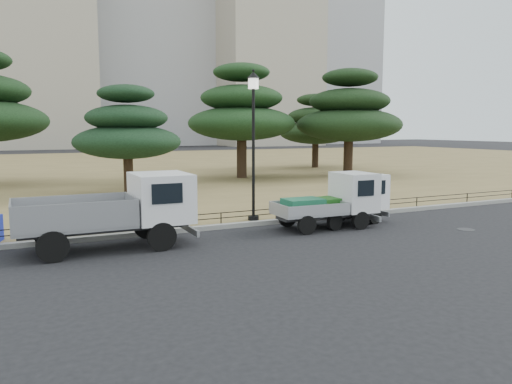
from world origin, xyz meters
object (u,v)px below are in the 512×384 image
street_lamp (253,121)px  truck_kei_front (333,201)px  truck_kei_rear (349,199)px  truck_large (117,208)px

street_lamp → truck_kei_front: bearing=-38.3°
truck_kei_rear → truck_large: bearing=172.3°
truck_kei_rear → street_lamp: 4.50m
truck_large → street_lamp: street_lamp is taller
truck_kei_front → truck_kei_rear: (0.98, 0.40, -0.06)m
truck_large → truck_kei_front: truck_large is taller
truck_large → street_lamp: size_ratio=0.93×
truck_large → truck_kei_front: size_ratio=1.34×
truck_kei_front → street_lamp: size_ratio=0.69×
truck_large → truck_kei_rear: 8.37m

